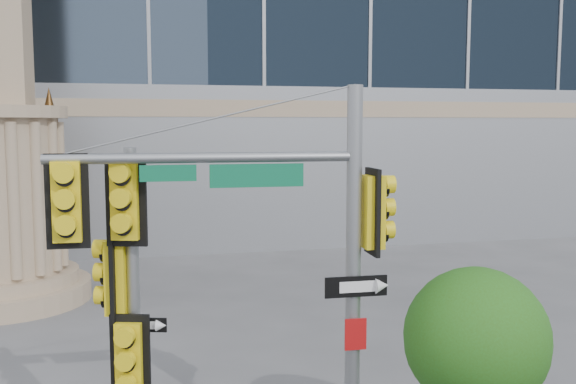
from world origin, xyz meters
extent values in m
cylinder|color=tan|center=(-6.00, 9.00, 0.25)|extent=(4.40, 4.40, 0.50)
cylinder|color=tan|center=(-6.00, 9.00, 0.65)|extent=(3.80, 3.80, 0.30)
cylinder|color=tan|center=(-6.00, 9.00, 2.80)|extent=(3.00, 3.00, 4.00)
cone|color=#472D14|center=(-4.70, 9.00, 5.35)|extent=(0.24, 0.24, 0.50)
cylinder|color=slate|center=(-0.01, -1.44, 2.55)|extent=(0.19, 0.19, 5.11)
cylinder|color=slate|center=(-1.80, -1.38, 4.25)|extent=(3.58, 0.24, 0.12)
cube|color=#0C6843|center=(-1.20, -1.42, 4.04)|extent=(1.11, 0.07, 0.27)
cube|color=yellow|center=(-3.33, -1.33, 3.79)|extent=(0.48, 0.25, 1.06)
cube|color=yellow|center=(0.23, -1.45, 3.57)|extent=(0.25, 0.48, 1.06)
cube|color=black|center=(-0.01, -1.56, 2.68)|extent=(0.78, 0.05, 0.26)
cube|color=#B11011|center=(-0.01, -1.56, 2.08)|extent=(0.27, 0.04, 0.39)
cylinder|color=slate|center=(-2.64, -0.88, 2.18)|extent=(0.16, 0.16, 4.36)
cube|color=yellow|center=(-2.70, -1.07, 3.75)|extent=(0.53, 0.37, 1.09)
cube|color=yellow|center=(-2.83, -0.83, 2.79)|extent=(0.37, 0.53, 1.09)
cube|color=yellow|center=(-2.70, -1.07, 1.83)|extent=(0.53, 0.37, 1.09)
cube|color=black|center=(-2.52, -1.03, 2.22)|extent=(0.53, 0.18, 0.17)
sphere|color=#2A5A14|center=(1.50, -1.77, 1.97)|extent=(1.80, 1.80, 1.80)
sphere|color=#2A5A14|center=(1.89, -1.56, 1.72)|extent=(1.12, 1.12, 1.12)
sphere|color=#2A5A14|center=(1.20, -1.99, 1.76)|extent=(0.94, 0.94, 0.94)
camera|label=1|loc=(-2.59, -8.76, 4.64)|focal=40.00mm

